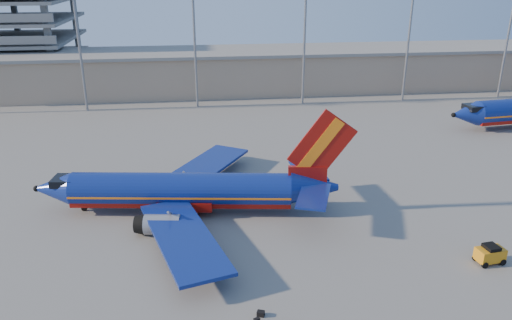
{
  "coord_description": "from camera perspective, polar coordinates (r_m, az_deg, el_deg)",
  "views": [
    {
      "loc": [
        -5.41,
        -45.26,
        24.29
      ],
      "look_at": [
        1.12,
        6.78,
        4.0
      ],
      "focal_mm": 35.0,
      "sensor_mm": 36.0,
      "label": 1
    }
  ],
  "objects": [
    {
      "name": "baggage_tug",
      "position": [
        48.86,
        25.19,
        -9.68
      ],
      "size": [
        2.59,
        1.77,
        1.74
      ],
      "rotation": [
        0.0,
        0.0,
        0.13
      ],
      "color": "orange",
      "rests_on": "ground"
    },
    {
      "name": "terminal_building",
      "position": [
        106.3,
        1.33,
        10.31
      ],
      "size": [
        122.0,
        16.0,
        8.5
      ],
      "color": "gray",
      "rests_on": "ground"
    },
    {
      "name": "ground",
      "position": [
        51.66,
        -0.3,
        -6.9
      ],
      "size": [
        220.0,
        220.0,
        0.0
      ],
      "primitive_type": "plane",
      "color": "slate",
      "rests_on": "ground"
    },
    {
      "name": "aircraft_main",
      "position": [
        52.84,
        -7.67,
        -3.5
      ],
      "size": [
        33.4,
        31.93,
        11.34
      ],
      "rotation": [
        0.0,
        0.0,
        -0.14
      ],
      "color": "navy",
      "rests_on": "ground"
    },
    {
      "name": "light_mast_row",
      "position": [
        92.1,
        -0.67,
        16.95
      ],
      "size": [
        101.6,
        1.6,
        28.65
      ],
      "color": "gray",
      "rests_on": "ground"
    }
  ]
}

